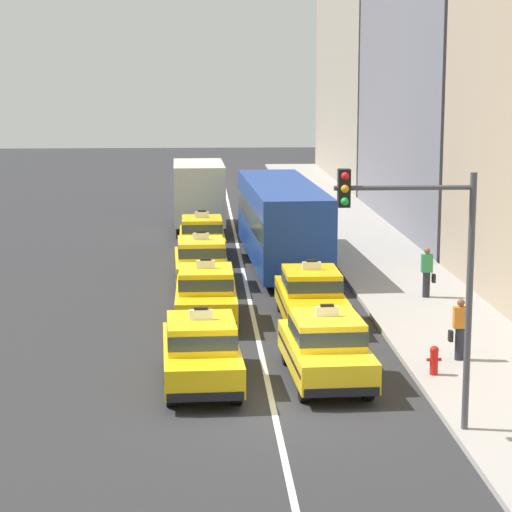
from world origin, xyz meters
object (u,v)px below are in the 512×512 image
at_px(box_truck_left_fifth, 198,193).
at_px(traffic_light_pole, 424,256).
at_px(fire_hydrant, 434,359).
at_px(pedestrian_mid_block, 460,329).
at_px(taxi_left_second, 206,293).
at_px(pedestrian_near_crosswalk, 427,272).
at_px(taxi_right_second, 311,295).
at_px(taxi_right_fourth, 266,213).
at_px(bus_right_third, 281,219).
at_px(taxi_left_fourth, 202,236).
at_px(taxi_left_nearest, 201,350).
at_px(taxi_left_third, 201,261).
at_px(taxi_right_nearest, 326,347).

distance_m(box_truck_left_fifth, traffic_light_pole, 28.88).
bearing_deg(fire_hydrant, pedestrian_mid_block, 53.66).
relative_size(taxi_left_second, pedestrian_near_crosswalk, 2.77).
bearing_deg(taxi_right_second, taxi_right_fourth, 90.58).
bearing_deg(pedestrian_near_crosswalk, bus_right_third, 122.74).
relative_size(taxi_left_fourth, fire_hydrant, 6.27).
distance_m(taxi_left_fourth, pedestrian_near_crosswalk, 11.21).
height_order(taxi_left_nearest, fire_hydrant, taxi_left_nearest).
height_order(taxi_left_third, bus_right_third, bus_right_third).
xyz_separation_m(bus_right_third, pedestrian_mid_block, (3.49, -14.08, -0.87)).
xyz_separation_m(taxi_right_fourth, traffic_light_pole, (1.38, -27.95, 2.94)).
bearing_deg(taxi_left_second, traffic_light_pole, -67.01).
height_order(taxi_right_nearest, taxi_right_fourth, same).
bearing_deg(taxi_right_fourth, taxi_left_second, -99.48).
bearing_deg(taxi_left_third, taxi_left_fourth, 89.50).
relative_size(taxi_left_second, traffic_light_pole, 0.82).
bearing_deg(taxi_left_fourth, traffic_light_pole, -78.11).
distance_m(bus_right_third, traffic_light_pole, 19.39).
relative_size(taxi_left_third, box_truck_left_fifth, 0.66).
bearing_deg(pedestrian_mid_block, taxi_right_second, 125.46).
distance_m(taxi_right_nearest, taxi_right_fourth, 24.00).
bearing_deg(taxi_right_nearest, traffic_light_pole, -69.63).
bearing_deg(fire_hydrant, taxi_right_second, 111.90).
height_order(taxi_left_second, taxi_right_fourth, same).
bearing_deg(taxi_left_second, pedestrian_near_crosswalk, 17.90).
distance_m(taxi_right_fourth, fire_hydrant, 24.22).
bearing_deg(traffic_light_pole, taxi_right_fourth, 92.84).
xyz_separation_m(box_truck_left_fifth, pedestrian_near_crosswalk, (7.49, -15.86, -0.81)).
bearing_deg(pedestrian_near_crosswalk, taxi_right_nearest, -116.94).
bearing_deg(fire_hydrant, taxi_left_fourth, 108.15).
xyz_separation_m(bus_right_third, pedestrian_near_crosswalk, (4.28, -6.65, -0.85)).
bearing_deg(taxi_left_fourth, box_truck_left_fifth, 91.07).
xyz_separation_m(taxi_left_nearest, taxi_left_third, (0.02, 11.76, 0.00)).
bearing_deg(taxi_left_second, taxi_right_nearest, -65.41).
bearing_deg(box_truck_left_fifth, traffic_light_pole, -80.87).
xyz_separation_m(taxi_left_nearest, taxi_right_second, (3.30, 6.05, 0.00)).
xyz_separation_m(taxi_left_second, taxi_right_second, (3.14, -0.40, 0.00)).
bearing_deg(box_truck_left_fifth, taxi_left_third, -89.59).
distance_m(taxi_left_second, fire_hydrant, 8.44).
bearing_deg(pedestrian_near_crosswalk, fire_hydrant, -101.22).
relative_size(taxi_left_second, bus_right_third, 0.40).
relative_size(taxi_left_third, pedestrian_near_crosswalk, 2.80).
relative_size(taxi_left_fourth, pedestrian_near_crosswalk, 2.78).
relative_size(taxi_left_third, taxi_right_second, 1.01).
bearing_deg(bus_right_third, taxi_left_second, -108.35).
bearing_deg(pedestrian_mid_block, taxi_left_second, 141.87).
relative_size(taxi_right_fourth, traffic_light_pole, 0.82).
bearing_deg(taxi_right_second, taxi_left_nearest, -118.60).
relative_size(pedestrian_near_crosswalk, pedestrian_mid_block, 1.02).
height_order(pedestrian_near_crosswalk, fire_hydrant, pedestrian_near_crosswalk).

